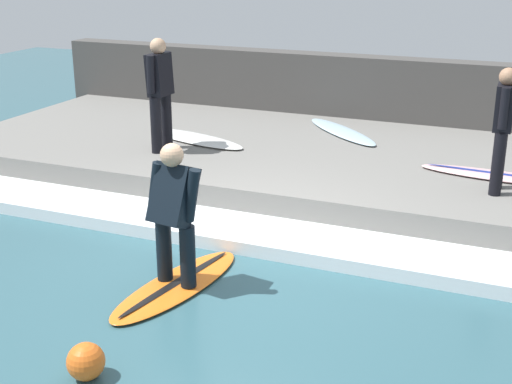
# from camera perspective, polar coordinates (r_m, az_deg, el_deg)

# --- Properties ---
(ground_plane) EXTENTS (28.00, 28.00, 0.00)m
(ground_plane) POSITION_cam_1_polar(r_m,az_deg,el_deg) (8.02, -1.93, -6.25)
(ground_plane) COLOR #335B66
(concrete_ledge) EXTENTS (4.40, 11.89, 0.46)m
(concrete_ledge) POSITION_cam_1_polar(r_m,az_deg,el_deg) (11.02, 5.68, 2.15)
(concrete_ledge) COLOR slate
(concrete_ledge) RESTS_ON ground_plane
(back_wall) EXTENTS (0.50, 12.49, 1.56)m
(back_wall) POSITION_cam_1_polar(r_m,az_deg,el_deg) (13.18, 8.95, 7.31)
(back_wall) COLOR #474442
(back_wall) RESTS_ON ground_plane
(wave_foam_crest) EXTENTS (0.93, 11.30, 0.17)m
(wave_foam_crest) POSITION_cam_1_polar(r_m,az_deg,el_deg) (8.70, 0.41, -3.52)
(wave_foam_crest) COLOR white
(wave_foam_crest) RESTS_ON ground_plane
(surfboard_riding) EXTENTS (2.06, 0.90, 0.07)m
(surfboard_riding) POSITION_cam_1_polar(r_m,az_deg,el_deg) (7.66, -6.34, -7.38)
(surfboard_riding) COLOR orange
(surfboard_riding) RESTS_ON ground_plane
(surfer_riding) EXTENTS (0.51, 0.67, 1.52)m
(surfer_riding) POSITION_cam_1_polar(r_m,az_deg,el_deg) (7.31, -6.58, -1.25)
(surfer_riding) COLOR black
(surfer_riding) RESTS_ON surfboard_riding
(surfer_waiting_near) EXTENTS (0.53, 0.23, 1.58)m
(surfer_waiting_near) POSITION_cam_1_polar(r_m,az_deg,el_deg) (9.35, 19.14, 5.21)
(surfer_waiting_near) COLOR black
(surfer_waiting_near) RESTS_ON concrete_ledge
(surfboard_waiting_near) EXTENTS (0.63, 2.07, 0.07)m
(surfboard_waiting_near) POSITION_cam_1_polar(r_m,az_deg,el_deg) (10.15, 18.66, 1.27)
(surfboard_waiting_near) COLOR beige
(surfboard_waiting_near) RESTS_ON concrete_ledge
(surfer_waiting_far) EXTENTS (0.58, 0.28, 1.69)m
(surfer_waiting_far) POSITION_cam_1_polar(r_m,az_deg,el_deg) (10.82, -7.70, 8.21)
(surfer_waiting_far) COLOR black
(surfer_waiting_far) RESTS_ON concrete_ledge
(surfboard_waiting_far) EXTENTS (1.11, 2.06, 0.06)m
(surfboard_waiting_far) POSITION_cam_1_polar(r_m,az_deg,el_deg) (11.53, -4.91, 4.30)
(surfboard_waiting_far) COLOR white
(surfboard_waiting_far) RESTS_ON concrete_ledge
(surfboard_spare) EXTENTS (1.72, 1.75, 0.06)m
(surfboard_spare) POSITION_cam_1_polar(r_m,az_deg,el_deg) (12.01, 6.88, 4.84)
(surfboard_spare) COLOR silver
(surfboard_spare) RESTS_ON concrete_ledge
(marker_buoy) EXTENTS (0.32, 0.32, 0.32)m
(marker_buoy) POSITION_cam_1_polar(r_m,az_deg,el_deg) (6.25, -13.46, -13.05)
(marker_buoy) COLOR orange
(marker_buoy) RESTS_ON ground_plane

